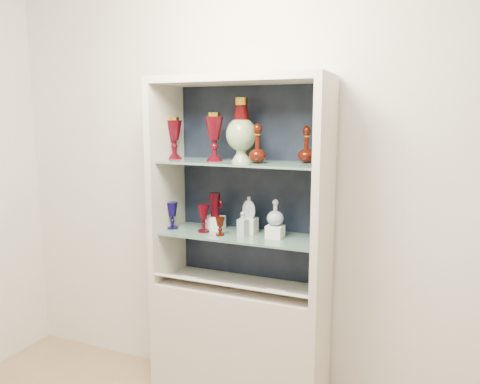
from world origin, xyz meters
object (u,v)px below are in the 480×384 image
at_px(ruby_decanter_b, 306,143).
at_px(clear_square_bottle, 243,224).
at_px(ruby_decanter_a, 257,141).
at_px(ruby_pitcher, 215,205).
at_px(clear_round_decanter, 275,213).
at_px(pedestal_lamp_right, 214,137).
at_px(cameo_medallion, 322,208).
at_px(ruby_goblet_tall, 204,218).
at_px(lidded_bowl, 318,158).
at_px(pedestal_lamp_left, 174,138).
at_px(cobalt_goblet, 172,215).
at_px(ruby_goblet_small, 220,226).
at_px(flat_flask, 249,207).
at_px(enamel_urn, 241,130).

height_order(ruby_decanter_b, clear_square_bottle, ruby_decanter_b).
xyz_separation_m(ruby_decanter_a, ruby_pitcher, (-0.30, 0.09, -0.39)).
distance_m(ruby_decanter_a, ruby_pitcher, 0.50).
relative_size(ruby_pitcher, clear_round_decanter, 1.01).
relative_size(pedestal_lamp_right, cameo_medallion, 2.03).
bearing_deg(ruby_goblet_tall, cameo_medallion, 13.21).
bearing_deg(ruby_decanter_b, lidded_bowl, -47.40).
relative_size(ruby_decanter_a, ruby_goblet_tall, 1.47).
xyz_separation_m(pedestal_lamp_left, ruby_decanter_a, (0.55, -0.05, -0.00)).
bearing_deg(clear_round_decanter, ruby_goblet_tall, -174.66).
relative_size(lidded_bowl, ruby_pitcher, 0.56).
relative_size(lidded_bowl, cobalt_goblet, 0.49).
bearing_deg(cameo_medallion, cobalt_goblet, -171.40).
distance_m(cobalt_goblet, cameo_medallion, 0.90).
bearing_deg(clear_round_decanter, ruby_decanter_a, -154.32).
distance_m(pedestal_lamp_right, cobalt_goblet, 0.55).
distance_m(ruby_goblet_small, clear_square_bottle, 0.13).
height_order(ruby_decanter_a, ruby_goblet_tall, ruby_decanter_a).
relative_size(cobalt_goblet, clear_square_bottle, 1.13).
bearing_deg(cobalt_goblet, pedestal_lamp_left, 90.00).
distance_m(pedestal_lamp_left, ruby_goblet_small, 0.60).
relative_size(pedestal_lamp_right, ruby_goblet_tall, 1.68).
relative_size(ruby_goblet_tall, flat_flask, 1.27).
xyz_separation_m(pedestal_lamp_left, ruby_goblet_tall, (0.22, -0.05, -0.46)).
relative_size(ruby_pitcher, cameo_medallion, 1.05).
distance_m(ruby_decanter_b, flat_flask, 0.49).
xyz_separation_m(ruby_decanter_a, ruby_goblet_tall, (-0.34, 0.00, -0.46)).
height_order(pedestal_lamp_right, enamel_urn, enamel_urn).
xyz_separation_m(enamel_urn, ruby_goblet_small, (-0.09, -0.09, -0.54)).
distance_m(pedestal_lamp_right, ruby_goblet_tall, 0.48).
bearing_deg(ruby_decanter_b, ruby_pitcher, -176.74).
distance_m(ruby_pitcher, clear_round_decanter, 0.40).
distance_m(lidded_bowl, ruby_pitcher, 0.71).
bearing_deg(lidded_bowl, ruby_goblet_small, -174.27).
height_order(pedestal_lamp_left, pedestal_lamp_right, pedestal_lamp_right).
bearing_deg(ruby_decanter_a, ruby_pitcher, 163.53).
xyz_separation_m(pedestal_lamp_left, cobalt_goblet, (0.00, -0.04, -0.46)).
distance_m(pedestal_lamp_left, ruby_goblet_tall, 0.51).
relative_size(ruby_goblet_small, cameo_medallion, 0.78).
height_order(flat_flask, cameo_medallion, cameo_medallion).
distance_m(lidded_bowl, clear_round_decanter, 0.40).
xyz_separation_m(cobalt_goblet, clear_round_decanter, (0.64, 0.03, 0.06)).
bearing_deg(pedestal_lamp_left, ruby_pitcher, 8.10).
relative_size(pedestal_lamp_right, ruby_pitcher, 1.93).
distance_m(lidded_bowl, cameo_medallion, 0.32).
bearing_deg(ruby_decanter_a, pedestal_lamp_right, 175.99).
xyz_separation_m(pedestal_lamp_left, cameo_medallion, (0.88, 0.11, -0.38)).
relative_size(enamel_urn, ruby_pitcher, 2.51).
distance_m(enamel_urn, ruby_goblet_tall, 0.56).
xyz_separation_m(pedestal_lamp_right, enamel_urn, (0.15, 0.04, 0.04)).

